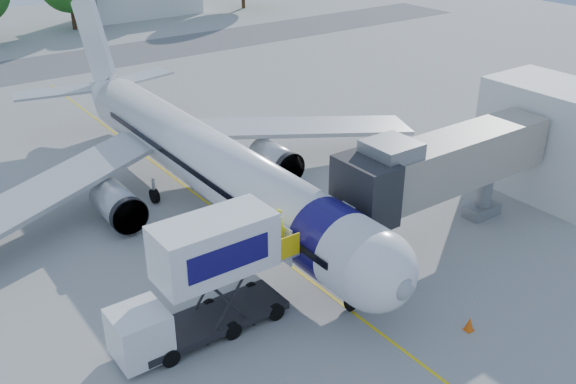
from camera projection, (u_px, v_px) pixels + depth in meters
ground at (242, 229)px, 36.93m from camera, size 160.00×160.00×0.00m
guidance_line at (242, 229)px, 36.93m from camera, size 0.15×70.00×0.01m
taxiway_strip at (30, 69)px, 67.48m from camera, size 120.00×10.00×0.01m
aircraft at (204, 159)px, 38.62m from camera, size 34.17×37.73×11.35m
jet_bridge at (436, 167)px, 34.11m from camera, size 13.90×3.20×6.60m
terminal_stub at (551, 139)px, 39.99m from camera, size 5.00×8.00×7.00m
catering_hiloader at (203, 281)px, 27.33m from camera, size 8.50×2.44×5.50m
safety_cone_a at (469, 324)px, 28.55m from camera, size 0.43×0.43×0.68m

